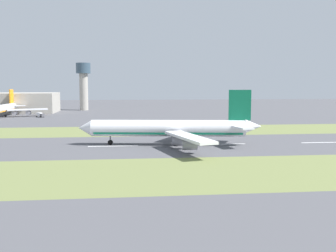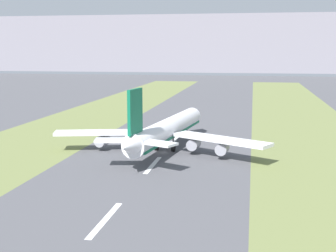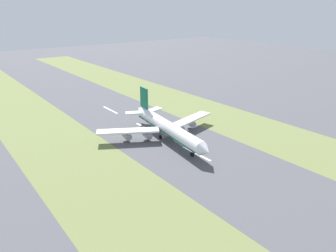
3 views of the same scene
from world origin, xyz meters
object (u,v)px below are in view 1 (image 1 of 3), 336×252
(terminal_building, at_px, (7,103))
(service_truck, at_px, (40,115))
(airplane_main_jet, at_px, (173,129))
(control_tower, at_px, (84,81))
(airplane_parked_apron, at_px, (1,109))

(terminal_building, relative_size, service_truck, 12.41)
(airplane_main_jet, height_order, control_tower, control_tower)
(terminal_building, bearing_deg, service_truck, -143.64)
(airplane_main_jet, relative_size, airplane_parked_apron, 1.11)
(airplane_main_jet, bearing_deg, airplane_parked_apron, 37.52)
(airplane_main_jet, xyz_separation_m, terminal_building, (173.00, 108.08, 1.56))
(airplane_main_jet, bearing_deg, terminal_building, 32.00)
(airplane_main_jet, distance_m, service_truck, 146.74)
(terminal_building, xyz_separation_m, control_tower, (20.99, -56.17, 16.70))
(control_tower, bearing_deg, service_truck, 161.87)
(airplane_main_jet, xyz_separation_m, control_tower, (193.99, 51.92, 18.26))
(airplane_main_jet, bearing_deg, service_truck, 30.28)
(terminal_building, distance_m, airplane_parked_apron, 44.16)
(control_tower, xyz_separation_m, service_truck, (-67.33, 22.05, -22.62))
(control_tower, distance_m, service_truck, 74.37)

